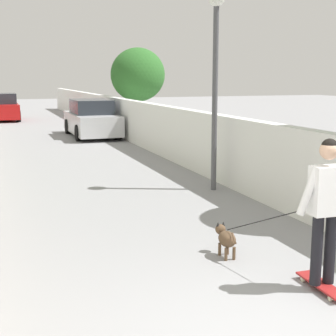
{
  "coord_description": "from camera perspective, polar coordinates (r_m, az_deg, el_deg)",
  "views": [
    {
      "loc": [
        -3.55,
        2.35,
        2.49
      ],
      "look_at": [
        4.02,
        -0.36,
        1.0
      ],
      "focal_mm": 53.06,
      "sensor_mm": 36.0,
      "label": 1
    }
  ],
  "objects": [
    {
      "name": "tree_right_distant",
      "position": [
        23.49,
        -3.49,
        10.63
      ],
      "size": [
        2.52,
        2.52,
        3.8
      ],
      "color": "#473523",
      "rests_on": "ground"
    },
    {
      "name": "person_skateboarder",
      "position": [
        5.96,
        17.73,
        -3.55
      ],
      "size": [
        0.24,
        0.71,
        1.72
      ],
      "color": "black",
      "rests_on": "skateboard"
    },
    {
      "name": "car_far",
      "position": [
        30.09,
        -18.47,
        6.57
      ],
      "size": [
        3.91,
        1.8,
        1.54
      ],
      "color": "#B71414",
      "rests_on": "ground"
    },
    {
      "name": "ground_plane",
      "position": [
        17.88,
        -11.98,
        2.26
      ],
      "size": [
        80.0,
        80.0,
        0.0
      ],
      "primitive_type": "plane",
      "color": "gray"
    },
    {
      "name": "skateboard",
      "position": [
        6.28,
        17.2,
        -12.68
      ],
      "size": [
        0.81,
        0.23,
        0.08
      ],
      "color": "maroon",
      "rests_on": "ground"
    },
    {
      "name": "car_near",
      "position": [
        21.11,
        -8.77,
        5.55
      ],
      "size": [
        4.35,
        1.8,
        1.54
      ],
      "color": "silver",
      "rests_on": "ground"
    },
    {
      "name": "lamp_post",
      "position": [
        10.86,
        5.49,
        12.77
      ],
      "size": [
        0.36,
        0.36,
        4.28
      ],
      "color": "#4C4C51",
      "rests_on": "ground"
    },
    {
      "name": "fence_right",
      "position": [
        16.47,
        -1.39,
        4.58
      ],
      "size": [
        48.0,
        0.3,
        1.59
      ],
      "primitive_type": "cube",
      "color": "white",
      "rests_on": "ground"
    },
    {
      "name": "dog",
      "position": [
        7.02,
        6.72,
        -7.97
      ],
      "size": [
        1.66,
        0.69,
        1.06
      ],
      "color": "brown",
      "rests_on": "ground"
    }
  ]
}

